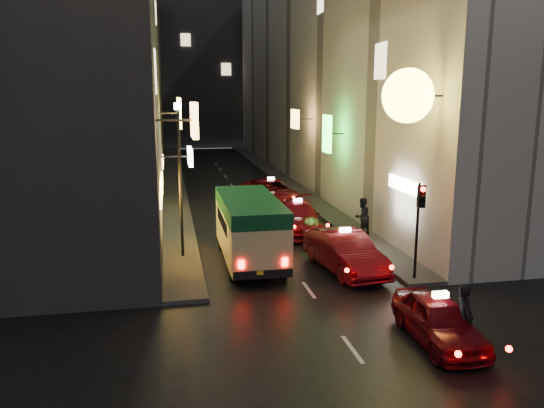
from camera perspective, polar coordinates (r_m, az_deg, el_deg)
building_left at (r=42.62m, az=-16.12°, el=14.27°), size 7.48×52.00×18.00m
building_right at (r=44.33m, az=5.66°, el=14.53°), size 8.25×52.00×18.00m
building_far at (r=74.70m, az=-7.77°, el=14.78°), size 30.00×10.00×22.00m
sidewalk_left at (r=42.94m, az=-10.46°, el=2.55°), size 1.50×52.00×0.15m
sidewalk_right at (r=43.84m, az=0.72°, el=2.92°), size 1.50×52.00×0.15m
minibus at (r=21.24m, az=-2.43°, el=-1.97°), size 2.19×6.21×2.67m
taxi_near at (r=15.48m, az=17.52°, el=-11.43°), size 2.03×4.72×1.66m
taxi_second at (r=20.59m, az=7.83°, el=-4.76°), size 3.05×5.93×1.97m
taxi_third at (r=26.29m, az=2.78°, el=-1.13°), size 3.20×5.87×1.94m
taxi_far at (r=32.78m, az=-0.11°, el=1.48°), size 2.96×5.99×2.01m
pedestrian_crossing at (r=15.19m, az=19.97°, el=-10.94°), size 0.46×0.69×2.02m
pedestrian_sidewalk at (r=25.37m, az=9.66°, el=-1.08°), size 0.90×0.78×2.04m
traffic_light at (r=19.38m, az=15.61°, el=-0.67°), size 0.26×0.43×3.50m
lamp_post at (r=21.63m, az=-9.87°, el=3.61°), size 0.28×0.28×6.22m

